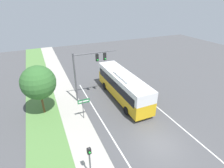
% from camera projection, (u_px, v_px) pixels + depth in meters
% --- Properties ---
extents(ground_plane, '(80.00, 80.00, 0.00)m').
position_uv_depth(ground_plane, '(160.00, 145.00, 15.96)').
color(ground_plane, '#4C4C4F').
extents(lane_divider_near, '(0.14, 30.00, 0.01)m').
position_uv_depth(lane_divider_near, '(125.00, 158.00, 14.65)').
color(lane_divider_near, silver).
rests_on(lane_divider_near, ground_plane).
extents(lane_divider_far, '(0.14, 30.00, 0.01)m').
position_uv_depth(lane_divider_far, '(189.00, 134.00, 17.26)').
color(lane_divider_far, silver).
rests_on(lane_divider_far, ground_plane).
extents(bus, '(2.69, 10.97, 3.64)m').
position_uv_depth(bus, '(123.00, 85.00, 22.50)').
color(bus, gold).
rests_on(bus, ground_plane).
extents(signal_gantry, '(5.54, 0.41, 6.41)m').
position_uv_depth(signal_gantry, '(88.00, 67.00, 21.21)').
color(signal_gantry, '#4C4C51').
rests_on(signal_gantry, ground_plane).
extents(pedestrian_signal, '(0.28, 0.34, 2.77)m').
position_uv_depth(pedestrian_signal, '(90.00, 158.00, 12.42)').
color(pedestrian_signal, '#4C4C51').
rests_on(pedestrian_signal, ground_plane).
extents(street_sign, '(1.31, 0.08, 2.54)m').
position_uv_depth(street_sign, '(83.00, 105.00, 18.66)').
color(street_sign, '#4C4C51').
rests_on(street_sign, ground_plane).
extents(roadside_tree, '(3.71, 3.71, 5.71)m').
position_uv_depth(roadside_tree, '(38.00, 83.00, 18.66)').
color(roadside_tree, brown).
rests_on(roadside_tree, grass_verge).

